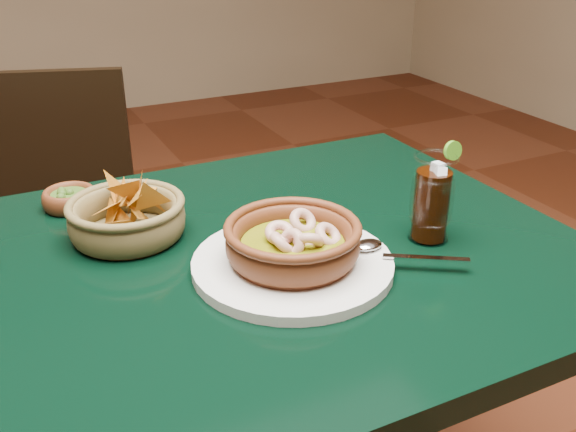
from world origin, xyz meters
name	(u,v)px	position (x,y,z in m)	size (l,w,h in m)	color
dining_table	(202,320)	(0.00, 0.00, 0.65)	(1.20, 0.80, 0.75)	black
dining_chair	(55,242)	(-0.15, 0.70, 0.49)	(0.51, 0.51, 0.88)	black
shrimp_plate	(293,248)	(0.12, -0.07, 0.78)	(0.38, 0.30, 0.08)	silver
chip_basket	(127,217)	(-0.07, 0.14, 0.78)	(0.22, 0.22, 0.14)	brown
guacamole_ramekin	(69,199)	(-0.14, 0.29, 0.77)	(0.11, 0.11, 0.04)	#532612
cola_drink	(432,199)	(0.36, -0.08, 0.82)	(0.14, 0.14, 0.16)	white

